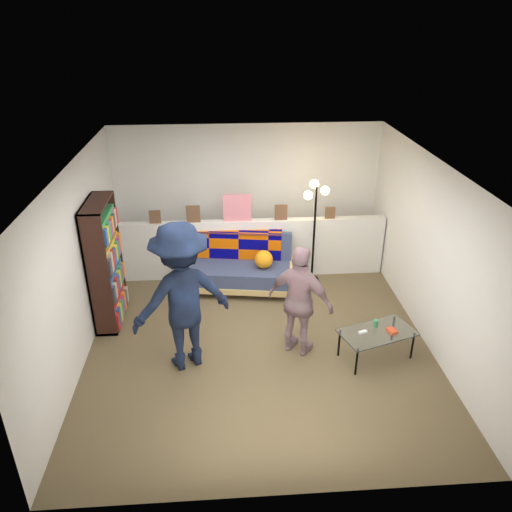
{
  "coord_description": "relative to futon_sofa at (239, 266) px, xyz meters",
  "views": [
    {
      "loc": [
        -0.43,
        -5.64,
        4.05
      ],
      "look_at": [
        0.0,
        0.4,
        1.05
      ],
      "focal_mm": 35.0,
      "sensor_mm": 36.0,
      "label": 1
    }
  ],
  "objects": [
    {
      "name": "bookshelf",
      "position": [
        -1.88,
        -0.81,
        0.48
      ],
      "size": [
        0.3,
        0.9,
        1.8
      ],
      "color": "black",
      "rests_on": "ground"
    },
    {
      "name": "ground",
      "position": [
        0.2,
        -1.43,
        -0.36
      ],
      "size": [
        5.0,
        5.0,
        0.0
      ],
      "primitive_type": "plane",
      "color": "brown",
      "rests_on": "ground"
    },
    {
      "name": "person_right",
      "position": [
        0.71,
        -1.76,
        0.39
      ],
      "size": [
        0.93,
        0.8,
        1.5
      ],
      "primitive_type": "imported",
      "rotation": [
        0.0,
        0.0,
        2.55
      ],
      "color": "#C27D8E",
      "rests_on": "ground"
    },
    {
      "name": "room_shell",
      "position": [
        0.2,
        -0.96,
        1.31
      ],
      "size": [
        4.6,
        5.05,
        2.45
      ],
      "color": "silver",
      "rests_on": "ground"
    },
    {
      "name": "half_wall_ledge",
      "position": [
        0.2,
        0.37,
        0.14
      ],
      "size": [
        4.45,
        0.15,
        1.0
      ],
      "primitive_type": "cube",
      "color": "silver",
      "rests_on": "ground"
    },
    {
      "name": "ledge_decor",
      "position": [
        -0.02,
        0.35,
        0.82
      ],
      "size": [
        2.97,
        0.02,
        0.45
      ],
      "color": "brown",
      "rests_on": "half_wall_ledge"
    },
    {
      "name": "person_left",
      "position": [
        -0.75,
        -1.89,
        0.6
      ],
      "size": [
        1.42,
        1.14,
        1.92
      ],
      "primitive_type": "imported",
      "rotation": [
        0.0,
        0.0,
        3.55
      ],
      "color": "black",
      "rests_on": "ground"
    },
    {
      "name": "futon_sofa",
      "position": [
        0.0,
        0.0,
        0.0
      ],
      "size": [
        1.9,
        1.1,
        0.77
      ],
      "color": "tan",
      "rests_on": "ground"
    },
    {
      "name": "coffee_table",
      "position": [
        1.68,
        -1.96,
        0.01
      ],
      "size": [
        1.04,
        0.78,
        0.48
      ],
      "color": "black",
      "rests_on": "ground"
    },
    {
      "name": "floor_lamp",
      "position": [
        1.21,
        0.15,
        0.85
      ],
      "size": [
        0.4,
        0.33,
        1.7
      ],
      "color": "black",
      "rests_on": "ground"
    }
  ]
}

